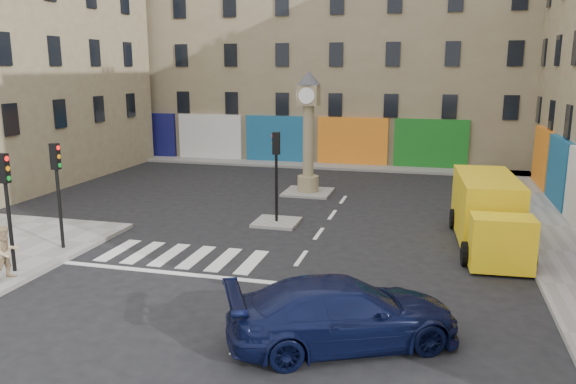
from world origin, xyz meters
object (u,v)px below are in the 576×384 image
at_px(clock_pillar, 308,125).
at_px(navy_sedan, 343,313).
at_px(traffic_light_left_far, 57,179).
at_px(traffic_light_left_near, 6,194).
at_px(traffic_light_island, 276,162).
at_px(pedestrian_tan, 6,252).
at_px(yellow_van, 488,212).

height_order(clock_pillar, navy_sedan, clock_pillar).
bearing_deg(traffic_light_left_far, navy_sedan, -21.78).
bearing_deg(traffic_light_left_far, traffic_light_left_near, -90.00).
xyz_separation_m(traffic_light_left_near, navy_sedan, (10.64, -1.85, -1.83)).
height_order(traffic_light_island, navy_sedan, traffic_light_island).
relative_size(navy_sedan, pedestrian_tan, 3.33).
relative_size(traffic_light_island, clock_pillar, 0.61).
height_order(traffic_light_left_far, pedestrian_tan, traffic_light_left_far).
distance_m(traffic_light_left_near, yellow_van, 16.22).
height_order(traffic_light_left_far, traffic_light_island, traffic_light_left_far).
distance_m(traffic_light_left_far, traffic_light_island, 8.30).
distance_m(traffic_light_island, yellow_van, 8.37).
bearing_deg(traffic_light_island, yellow_van, -4.91).
height_order(traffic_light_left_far, navy_sedan, traffic_light_left_far).
bearing_deg(navy_sedan, clock_pillar, -10.97).
xyz_separation_m(traffic_light_left_near, yellow_van, (14.52, 7.09, -1.42)).
bearing_deg(clock_pillar, yellow_van, -39.19).
bearing_deg(pedestrian_tan, clock_pillar, -5.89).
height_order(traffic_light_left_near, yellow_van, traffic_light_left_near).
distance_m(traffic_light_left_near, navy_sedan, 10.96).
bearing_deg(traffic_light_island, clock_pillar, 90.00).
xyz_separation_m(navy_sedan, yellow_van, (3.88, 8.95, 0.41)).
distance_m(yellow_van, pedestrian_tan, 16.17).
distance_m(traffic_light_left_far, navy_sedan, 11.61).
xyz_separation_m(clock_pillar, pedestrian_tan, (-6.00, -14.39, -2.58)).
height_order(traffic_light_left_near, traffic_light_island, traffic_light_left_near).
distance_m(traffic_light_left_near, traffic_light_island, 10.03).
distance_m(clock_pillar, pedestrian_tan, 15.80).
relative_size(traffic_light_left_near, clock_pillar, 0.61).
xyz_separation_m(traffic_light_left_near, pedestrian_tan, (0.30, -0.59, -1.65)).
relative_size(yellow_van, pedestrian_tan, 4.14).
xyz_separation_m(clock_pillar, navy_sedan, (4.34, -15.65, -2.76)).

